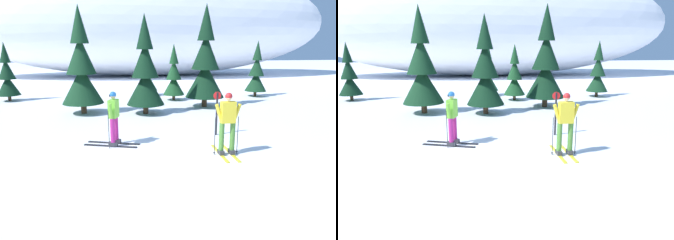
% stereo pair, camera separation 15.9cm
% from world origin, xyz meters
% --- Properties ---
extents(ground_plane, '(120.00, 120.00, 0.00)m').
position_xyz_m(ground_plane, '(0.00, 0.00, 0.00)').
color(ground_plane, white).
extents(skier_lime_jacket, '(1.81, 0.99, 1.76)m').
position_xyz_m(skier_lime_jacket, '(-1.81, 1.31, 0.92)').
color(skier_lime_jacket, black).
rests_on(skier_lime_jacket, ground).
extents(skier_yellow_jacket, '(0.79, 1.58, 1.86)m').
position_xyz_m(skier_yellow_jacket, '(1.44, -0.17, 0.99)').
color(skier_yellow_jacket, gold).
rests_on(skier_yellow_jacket, ground).
extents(pine_tree_far_left, '(1.32, 1.32, 3.41)m').
position_xyz_m(pine_tree_far_left, '(-7.90, 10.86, 1.43)').
color(pine_tree_far_left, '#47301E').
rests_on(pine_tree_far_left, ground).
extents(pine_tree_left, '(1.93, 1.93, 5.00)m').
position_xyz_m(pine_tree_left, '(-3.25, 6.53, 2.09)').
color(pine_tree_left, '#47301E').
rests_on(pine_tree_left, ground).
extents(pine_tree_center_left, '(1.78, 1.78, 4.60)m').
position_xyz_m(pine_tree_center_left, '(-0.33, 5.94, 1.92)').
color(pine_tree_center_left, '#47301E').
rests_on(pine_tree_center_left, ground).
extents(pine_tree_center, '(1.39, 1.39, 3.61)m').
position_xyz_m(pine_tree_center, '(0.28, 11.41, 1.51)').
color(pine_tree_center, '#47301E').
rests_on(pine_tree_center, ground).
extents(pine_tree_center_right, '(1.27, 1.27, 3.29)m').
position_xyz_m(pine_tree_center_right, '(1.72, 9.52, 1.38)').
color(pine_tree_center_right, '#47301E').
rests_on(pine_tree_center_right, ground).
extents(pine_tree_right, '(2.03, 2.03, 5.25)m').
position_xyz_m(pine_tree_right, '(2.94, 7.19, 2.20)').
color(pine_tree_right, '#47301E').
rests_on(pine_tree_right, ground).
extents(pine_tree_far_right, '(1.36, 1.36, 3.51)m').
position_xyz_m(pine_tree_far_right, '(7.17, 10.03, 1.47)').
color(pine_tree_far_right, '#47301E').
rests_on(pine_tree_far_right, ground).
extents(snow_ridge_background, '(40.51, 14.02, 11.59)m').
position_xyz_m(snow_ridge_background, '(2.05, 26.13, 5.80)').
color(snow_ridge_background, white).
rests_on(snow_ridge_background, ground).
extents(trail_marker_post, '(0.28, 0.07, 1.58)m').
position_xyz_m(trail_marker_post, '(1.82, 1.90, 0.89)').
color(trail_marker_post, black).
rests_on(trail_marker_post, ground).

